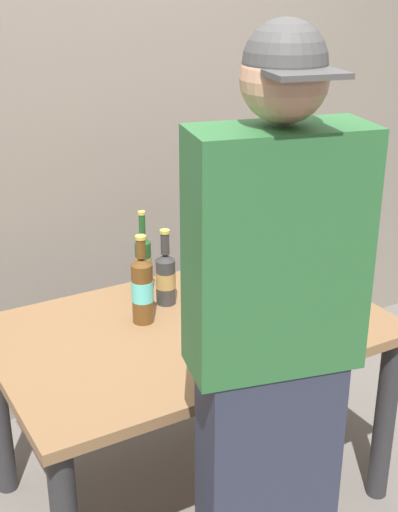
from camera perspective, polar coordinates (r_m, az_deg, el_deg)
name	(u,v)px	position (r m, az deg, el deg)	size (l,w,h in m)	color
ground_plane	(191,490)	(2.84, -0.65, -18.49)	(8.00, 8.00, 0.00)	slate
desk	(190,354)	(2.48, -0.71, -7.99)	(1.33, 0.85, 0.72)	olive
laptop	(253,277)	(2.67, 4.41, -1.68)	(0.35, 0.30, 0.24)	black
beer_bottle_dark	(166,276)	(2.53, -2.73, -1.68)	(0.07, 0.07, 0.29)	#333333
beer_bottle_brown	(142,288)	(2.40, -4.63, -2.61)	(0.08, 0.08, 0.32)	brown
beer_bottle_green	(143,264)	(2.60, -4.55, -0.64)	(0.06, 0.06, 0.33)	#1E5123
person_figure	(271,373)	(1.81, 5.87, -9.42)	(0.45, 0.32, 1.77)	#2D3347
coffee_mug	(263,339)	(2.24, 5.23, -6.72)	(0.12, 0.08, 0.11)	white
back_wall	(90,114)	(2.95, -8.88, 11.33)	(6.00, 0.10, 2.60)	gray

